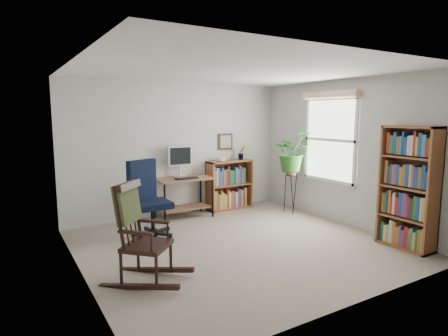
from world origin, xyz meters
TOP-DOWN VIEW (x-y plane):
  - floor at (0.00, 0.00)m, footprint 4.20×4.00m
  - ceiling at (0.00, 0.00)m, footprint 4.20×4.00m
  - wall_back at (0.00, 2.00)m, footprint 4.20×0.00m
  - wall_front at (0.00, -2.00)m, footprint 4.20×0.00m
  - wall_left at (-2.10, 0.00)m, footprint 0.00×4.00m
  - wall_right at (2.10, 0.00)m, footprint 0.00×4.00m
  - window at (2.06, 0.30)m, footprint 0.12×1.20m
  - desk at (-0.06, 1.70)m, footprint 1.00×0.55m
  - monitor at (-0.06, 1.84)m, footprint 0.46×0.16m
  - keyboard at (-0.06, 1.58)m, footprint 0.40×0.15m
  - office_chair at (-0.90, 0.99)m, footprint 0.82×0.82m
  - rocking_chair at (-1.51, -0.47)m, footprint 1.10×1.10m
  - low_bookshelf at (0.98, 1.82)m, footprint 0.90×0.30m
  - tall_bookshelf at (1.92, -1.28)m, footprint 0.32×0.74m
  - plant_stand at (1.80, 0.97)m, footprint 0.25×0.25m
  - spider_plant at (1.80, 0.97)m, footprint 1.69×1.88m
  - potted_plant_small at (1.26, 1.83)m, footprint 0.13×0.24m
  - framed_picture at (0.98, 1.97)m, footprint 0.32×0.04m

SIDE VIEW (x-z plane):
  - floor at x=0.00m, z-range 0.00..0.00m
  - desk at x=-0.06m, z-range 0.00..0.72m
  - plant_stand at x=1.80m, z-range 0.00..0.84m
  - low_bookshelf at x=0.98m, z-range 0.00..0.95m
  - rocking_chair at x=-1.51m, z-range 0.00..1.13m
  - office_chair at x=-0.90m, z-range 0.00..1.17m
  - keyboard at x=-0.06m, z-range 0.72..0.74m
  - tall_bookshelf at x=1.92m, z-range 0.00..1.68m
  - monitor at x=-0.06m, z-range 0.72..1.28m
  - potted_plant_small at x=1.26m, z-range 0.95..1.06m
  - wall_back at x=0.00m, z-range 0.00..2.40m
  - wall_front at x=0.00m, z-range 0.00..2.40m
  - wall_left at x=-2.10m, z-range 0.00..2.40m
  - wall_right at x=2.10m, z-range 0.00..2.40m
  - framed_picture at x=0.98m, z-range 1.15..1.47m
  - window at x=2.06m, z-range 0.65..2.15m
  - spider_plant at x=1.80m, z-range 0.78..2.24m
  - ceiling at x=0.00m, z-range 2.40..2.40m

